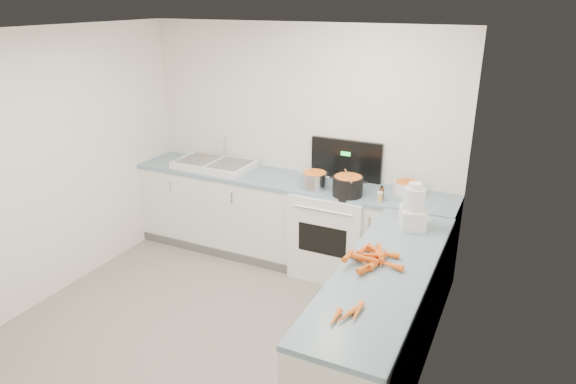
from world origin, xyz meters
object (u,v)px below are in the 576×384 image
at_px(sink, 215,164).
at_px(black_pot, 348,187).
at_px(extract_bottle, 382,193).
at_px(steel_pot, 314,181).
at_px(mixing_bowl, 407,188).
at_px(food_processor, 413,209).
at_px(spice_jar, 380,198).
at_px(stove, 334,229).

bearing_deg(sink, black_pot, -6.03).
bearing_deg(extract_bottle, steel_pot, -178.38).
bearing_deg(extract_bottle, mixing_bowl, 51.53).
bearing_deg(food_processor, mixing_bowl, 106.41).
bearing_deg(steel_pot, black_pot, -4.87).
bearing_deg(black_pot, steel_pot, 175.13).
height_order(black_pot, spice_jar, black_pot).
bearing_deg(mixing_bowl, food_processor, -73.59).
bearing_deg(food_processor, spice_jar, 132.02).
bearing_deg(sink, stove, -0.62).
xyz_separation_m(stove, food_processor, (0.91, -0.63, 0.63)).
height_order(extract_bottle, food_processor, food_processor).
bearing_deg(black_pot, stove, 138.88).
relative_size(extract_bottle, spice_jar, 1.36).
xyz_separation_m(steel_pot, black_pot, (0.36, -0.03, 0.01)).
bearing_deg(spice_jar, stove, 159.79).
distance_m(steel_pot, spice_jar, 0.69).
bearing_deg(stove, spice_jar, -20.21).
relative_size(sink, black_pot, 2.95).
bearing_deg(food_processor, sink, 164.69).
xyz_separation_m(spice_jar, food_processor, (0.40, -0.44, 0.13)).
height_order(steel_pot, black_pot, black_pot).
bearing_deg(sink, extract_bottle, -3.59).
height_order(stove, sink, stove).
bearing_deg(sink, food_processor, -15.31).
height_order(sink, black_pot, sink).
xyz_separation_m(stove, sink, (-1.45, 0.02, 0.50)).
distance_m(extract_bottle, food_processor, 0.67).
relative_size(steel_pot, extract_bottle, 2.34).
relative_size(black_pot, mixing_bowl, 1.11).
height_order(steel_pot, mixing_bowl, steel_pot).
xyz_separation_m(stove, black_pot, (0.18, -0.16, 0.55)).
bearing_deg(mixing_bowl, sink, -177.07).
bearing_deg(steel_pot, extract_bottle, 1.62).
relative_size(steel_pot, spice_jar, 3.17).
height_order(sink, food_processor, food_processor).
bearing_deg(mixing_bowl, stove, -169.64).
height_order(stove, mixing_bowl, stove).
bearing_deg(steel_pot, stove, 35.06).
height_order(stove, spice_jar, stove).
xyz_separation_m(steel_pot, extract_bottle, (0.68, 0.02, -0.02)).
bearing_deg(extract_bottle, stove, 167.95).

